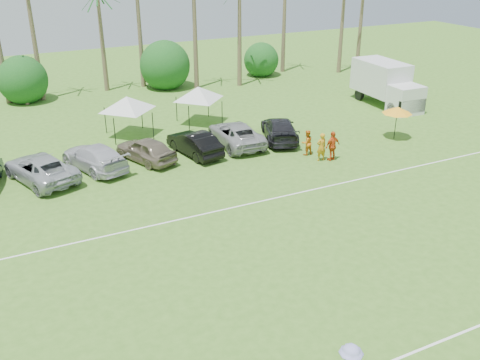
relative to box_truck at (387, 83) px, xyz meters
name	(u,v)px	position (x,y,z in m)	size (l,w,h in m)	color
field_lines	(268,275)	(-20.22, -17.07, -1.82)	(80.00, 12.10, 0.01)	white
palm_tree_4	(39,8)	(-24.22, 12.93, 5.66)	(2.40, 2.40, 8.90)	brown
bush_tree_1	(23,80)	(-26.22, 13.93, -0.02)	(4.00, 4.00, 4.00)	brown
bush_tree_2	(162,66)	(-14.22, 13.93, -0.02)	(4.00, 4.00, 4.00)	brown
bush_tree_3	(259,57)	(-4.22, 13.93, -0.02)	(4.00, 4.00, 4.00)	brown
sideline_player_a	(321,147)	(-11.42, -7.72, -0.94)	(0.64, 0.42, 1.76)	orange
sideline_player_b	(307,143)	(-11.69, -6.53, -1.02)	(0.78, 0.61, 1.61)	orange
sideline_player_c	(333,146)	(-10.78, -7.98, -0.89)	(1.09, 0.45, 1.86)	#CE4A16
box_truck	(387,83)	(0.00, 0.00, 0.00)	(2.77, 6.70, 3.41)	silver
canopy_tent_left	(126,96)	(-20.74, 1.78, 0.98)	(4.03, 4.03, 3.27)	black
canopy_tent_right	(198,87)	(-15.39, 2.24, 0.93)	(3.96, 3.96, 3.21)	black
market_umbrella	(397,110)	(-4.72, -6.64, 0.19)	(2.01, 2.01, 2.24)	black
parked_car_2	(40,168)	(-27.19, -3.35, -1.08)	(2.46, 5.34, 1.48)	#A4A8AB
parked_car_3	(94,157)	(-24.11, -2.95, -1.08)	(2.08, 5.11, 1.48)	silver
parked_car_4	(146,150)	(-21.04, -3.11, -1.08)	(1.75, 4.36, 1.48)	#796B57
parked_car_5	(195,143)	(-17.97, -3.37, -1.08)	(1.57, 4.50, 1.48)	black
parked_car_6	(236,134)	(-14.90, -2.98, -1.08)	(2.46, 5.34, 1.48)	#9D9D9D
parked_car_7	(280,129)	(-11.83, -3.37, -1.08)	(2.08, 5.11, 1.48)	black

